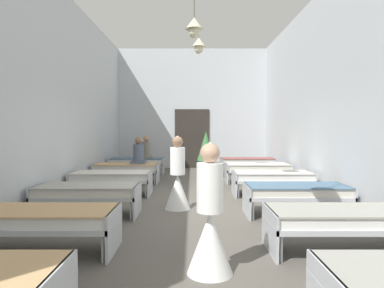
{
  "coord_description": "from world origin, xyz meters",
  "views": [
    {
      "loc": [
        0.0,
        -7.27,
        1.64
      ],
      "look_at": [
        0.0,
        1.54,
        1.22
      ],
      "focal_mm": 31.87,
      "sensor_mm": 36.0,
      "label": 1
    }
  ],
  "objects_px": {
    "bed_left_row_2": "(88,192)",
    "bed_left_row_5": "(137,162)",
    "bed_right_row_3": "(272,177)",
    "bed_right_row_4": "(257,168)",
    "bed_right_row_1": "(341,219)",
    "nurse_mid_aisle": "(178,183)",
    "bed_right_row_5": "(247,162)",
    "patient_seated_secondary": "(146,150)",
    "bed_left_row_4": "(127,168)",
    "patient_seated_primary": "(138,154)",
    "potted_plant": "(206,150)",
    "nurse_near_aisle": "(210,227)",
    "bed_left_row_3": "(112,177)",
    "bed_right_row_2": "(296,192)",
    "bed_left_row_1": "(43,219)"
  },
  "relations": [
    {
      "from": "bed_left_row_5",
      "to": "bed_left_row_2",
      "type": "bearing_deg",
      "value": -90.0
    },
    {
      "from": "bed_right_row_1",
      "to": "nurse_mid_aisle",
      "type": "xyz_separation_m",
      "value": [
        -2.25,
        2.4,
        0.09
      ]
    },
    {
      "from": "bed_right_row_4",
      "to": "nurse_mid_aisle",
      "type": "xyz_separation_m",
      "value": [
        -2.25,
        -3.3,
        0.09
      ]
    },
    {
      "from": "patient_seated_primary",
      "to": "bed_right_row_4",
      "type": "bearing_deg",
      "value": -0.45
    },
    {
      "from": "bed_left_row_1",
      "to": "patient_seated_secondary",
      "type": "distance_m",
      "value": 7.53
    },
    {
      "from": "bed_left_row_1",
      "to": "nurse_mid_aisle",
      "type": "distance_m",
      "value": 2.93
    },
    {
      "from": "bed_left_row_5",
      "to": "patient_seated_secondary",
      "type": "bearing_deg",
      "value": -14.76
    },
    {
      "from": "bed_right_row_5",
      "to": "patient_seated_secondary",
      "type": "xyz_separation_m",
      "value": [
        -3.56,
        -0.09,
        0.43
      ]
    },
    {
      "from": "bed_right_row_4",
      "to": "potted_plant",
      "type": "relative_size",
      "value": 1.24
    },
    {
      "from": "bed_left_row_5",
      "to": "nurse_near_aisle",
      "type": "height_order",
      "value": "nurse_near_aisle"
    },
    {
      "from": "bed_left_row_1",
      "to": "potted_plant",
      "type": "height_order",
      "value": "potted_plant"
    },
    {
      "from": "bed_left_row_5",
      "to": "potted_plant",
      "type": "relative_size",
      "value": 1.24
    },
    {
      "from": "bed_left_row_3",
      "to": "bed_left_row_4",
      "type": "bearing_deg",
      "value": 90.0
    },
    {
      "from": "bed_right_row_5",
      "to": "patient_seated_secondary",
      "type": "distance_m",
      "value": 3.59
    },
    {
      "from": "potted_plant",
      "to": "bed_right_row_3",
      "type": "bearing_deg",
      "value": -61.19
    },
    {
      "from": "bed_left_row_1",
      "to": "bed_left_row_5",
      "type": "bearing_deg",
      "value": 90.0
    },
    {
      "from": "bed_left_row_3",
      "to": "bed_right_row_5",
      "type": "relative_size",
      "value": 1.0
    },
    {
      "from": "bed_right_row_3",
      "to": "bed_right_row_4",
      "type": "bearing_deg",
      "value": 90.0
    },
    {
      "from": "bed_left_row_2",
      "to": "bed_left_row_5",
      "type": "relative_size",
      "value": 1.0
    },
    {
      "from": "bed_left_row_4",
      "to": "patient_seated_primary",
      "type": "bearing_deg",
      "value": 4.55
    },
    {
      "from": "bed_left_row_4",
      "to": "nurse_mid_aisle",
      "type": "xyz_separation_m",
      "value": [
        1.66,
        -3.3,
        0.09
      ]
    },
    {
      "from": "bed_left_row_3",
      "to": "bed_left_row_4",
      "type": "height_order",
      "value": "same"
    },
    {
      "from": "bed_left_row_1",
      "to": "potted_plant",
      "type": "distance_m",
      "value": 6.99
    },
    {
      "from": "bed_left_row_3",
      "to": "bed_right_row_3",
      "type": "bearing_deg",
      "value": 0.0
    },
    {
      "from": "bed_right_row_4",
      "to": "patient_seated_primary",
      "type": "bearing_deg",
      "value": 179.55
    },
    {
      "from": "bed_left_row_4",
      "to": "patient_seated_primary",
      "type": "distance_m",
      "value": 0.56
    },
    {
      "from": "bed_right_row_3",
      "to": "nurse_mid_aisle",
      "type": "xyz_separation_m",
      "value": [
        -2.25,
        -1.4,
        0.09
      ]
    },
    {
      "from": "bed_left_row_3",
      "to": "potted_plant",
      "type": "bearing_deg",
      "value": 48.74
    },
    {
      "from": "bed_left_row_2",
      "to": "bed_left_row_5",
      "type": "bearing_deg",
      "value": 90.0
    },
    {
      "from": "bed_right_row_1",
      "to": "nurse_near_aisle",
      "type": "height_order",
      "value": "nurse_near_aisle"
    },
    {
      "from": "patient_seated_secondary",
      "to": "bed_right_row_2",
      "type": "bearing_deg",
      "value": -57.58
    },
    {
      "from": "bed_right_row_5",
      "to": "nurse_mid_aisle",
      "type": "height_order",
      "value": "nurse_mid_aisle"
    },
    {
      "from": "potted_plant",
      "to": "bed_right_row_4",
      "type": "bearing_deg",
      "value": -29.16
    },
    {
      "from": "bed_left_row_3",
      "to": "bed_left_row_5",
      "type": "xyz_separation_m",
      "value": [
        0.0,
        3.8,
        0.0
      ]
    },
    {
      "from": "patient_seated_secondary",
      "to": "bed_left_row_4",
      "type": "bearing_deg",
      "value": -100.96
    },
    {
      "from": "bed_left_row_4",
      "to": "bed_right_row_5",
      "type": "height_order",
      "value": "same"
    },
    {
      "from": "nurse_mid_aisle",
      "to": "potted_plant",
      "type": "distance_m",
      "value": 4.22
    },
    {
      "from": "bed_right_row_3",
      "to": "patient_seated_primary",
      "type": "distance_m",
      "value": 4.07
    },
    {
      "from": "bed_right_row_4",
      "to": "nurse_mid_aisle",
      "type": "height_order",
      "value": "nurse_mid_aisle"
    },
    {
      "from": "bed_left_row_5",
      "to": "potted_plant",
      "type": "height_order",
      "value": "potted_plant"
    },
    {
      "from": "bed_left_row_1",
      "to": "bed_right_row_3",
      "type": "distance_m",
      "value": 5.45
    },
    {
      "from": "bed_left_row_2",
      "to": "nurse_mid_aisle",
      "type": "distance_m",
      "value": 1.74
    },
    {
      "from": "bed_right_row_2",
      "to": "nurse_mid_aisle",
      "type": "bearing_deg",
      "value": 167.35
    },
    {
      "from": "bed_right_row_3",
      "to": "nurse_mid_aisle",
      "type": "height_order",
      "value": "nurse_mid_aisle"
    },
    {
      "from": "bed_right_row_5",
      "to": "nurse_mid_aisle",
      "type": "relative_size",
      "value": 1.28
    },
    {
      "from": "bed_right_row_1",
      "to": "nurse_mid_aisle",
      "type": "relative_size",
      "value": 1.28
    },
    {
      "from": "bed_left_row_3",
      "to": "nurse_mid_aisle",
      "type": "xyz_separation_m",
      "value": [
        1.66,
        -1.4,
        0.09
      ]
    },
    {
      "from": "bed_left_row_2",
      "to": "bed_left_row_4",
      "type": "relative_size",
      "value": 1.0
    },
    {
      "from": "patient_seated_primary",
      "to": "bed_left_row_4",
      "type": "bearing_deg",
      "value": -175.45
    },
    {
      "from": "bed_left_row_3",
      "to": "bed_right_row_3",
      "type": "height_order",
      "value": "same"
    }
  ]
}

